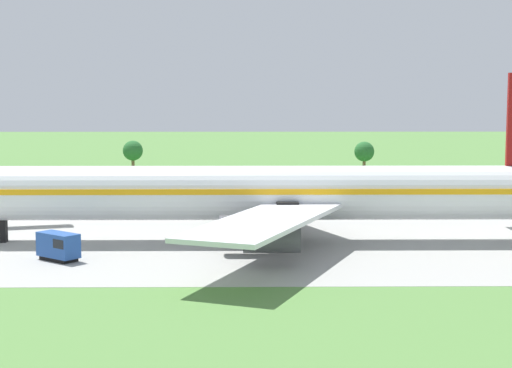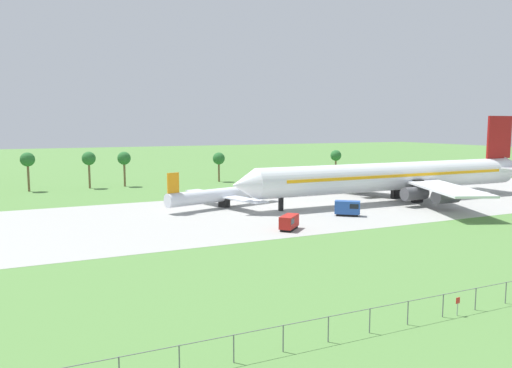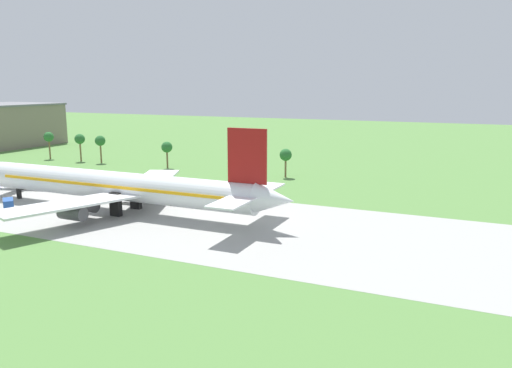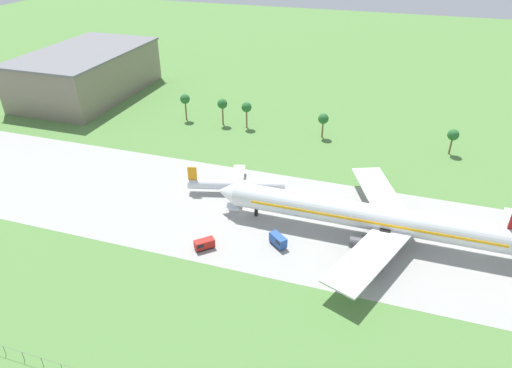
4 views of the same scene
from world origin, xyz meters
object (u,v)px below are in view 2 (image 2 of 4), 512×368
baggage_tug (348,208)px  regional_aircraft (224,195)px  catering_van (289,222)px  jet_airliner (401,176)px  no_stopping_sign (458,304)px

baggage_tug → regional_aircraft: bearing=132.5°
baggage_tug → catering_van: baggage_tug is taller
jet_airliner → catering_van: size_ratio=17.06×
regional_aircraft → no_stopping_sign: size_ratio=15.75×
jet_airliner → catering_van: bearing=-156.2°
jet_airliner → regional_aircraft: jet_airliner is taller
no_stopping_sign → baggage_tug: bearing=65.8°
catering_van → regional_aircraft: bearing=93.0°
baggage_tug → catering_van: 17.28m
jet_airliner → no_stopping_sign: bearing=-127.2°
baggage_tug → catering_van: (-16.09, -6.31, -0.22)m
baggage_tug → no_stopping_sign: (-20.06, -44.57, -0.45)m
jet_airliner → baggage_tug: jet_airliner is taller
baggage_tug → catering_van: bearing=-158.6°
no_stopping_sign → catering_van: bearing=84.1°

